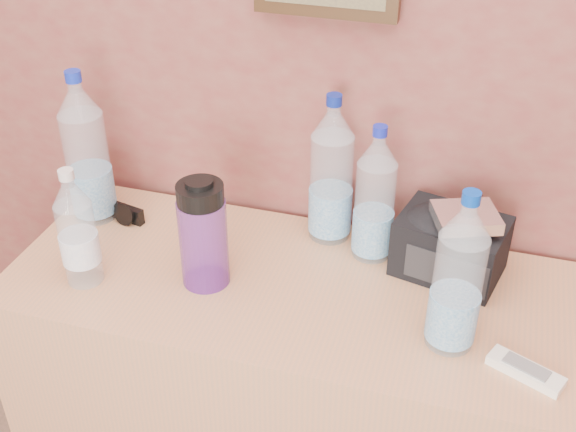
% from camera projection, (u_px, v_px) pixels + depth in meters
% --- Properties ---
extents(dresser, '(1.23, 0.51, 0.77)m').
position_uv_depth(dresser, '(290.00, 406.00, 1.76)').
color(dresser, '#B5854C').
rests_on(dresser, ground).
extents(pet_large_a, '(0.10, 0.10, 0.38)m').
position_uv_depth(pet_large_a, '(87.00, 156.00, 1.69)').
color(pet_large_a, silver).
rests_on(pet_large_a, dresser).
extents(pet_large_b, '(0.10, 0.10, 0.36)m').
position_uv_depth(pet_large_b, '(331.00, 177.00, 1.62)').
color(pet_large_b, '#A7C0D5').
rests_on(pet_large_b, dresser).
extents(pet_large_c, '(0.09, 0.09, 0.32)m').
position_uv_depth(pet_large_c, '(375.00, 200.00, 1.57)').
color(pet_large_c, silver).
rests_on(pet_large_c, dresser).
extents(pet_large_d, '(0.09, 0.09, 0.34)m').
position_uv_depth(pet_large_d, '(458.00, 280.00, 1.32)').
color(pet_large_d, silver).
rests_on(pet_large_d, dresser).
extents(pet_small, '(0.08, 0.08, 0.27)m').
position_uv_depth(pet_small, '(78.00, 234.00, 1.50)').
color(pet_small, silver).
rests_on(pet_small, dresser).
extents(nalgene_bottle, '(0.10, 0.10, 0.25)m').
position_uv_depth(nalgene_bottle, '(203.00, 233.00, 1.49)').
color(nalgene_bottle, '#622897').
rests_on(nalgene_bottle, dresser).
extents(sunglasses, '(0.16, 0.09, 0.04)m').
position_uv_depth(sunglasses, '(117.00, 210.00, 1.76)').
color(sunglasses, black).
rests_on(sunglasses, dresser).
extents(ac_remote, '(0.15, 0.10, 0.02)m').
position_uv_depth(ac_remote, '(525.00, 371.00, 1.32)').
color(ac_remote, beige).
rests_on(ac_remote, dresser).
extents(toiletry_bag, '(0.25, 0.20, 0.15)m').
position_uv_depth(toiletry_bag, '(451.00, 243.00, 1.55)').
color(toiletry_bag, black).
rests_on(toiletry_bag, dresser).
extents(foil_packet, '(0.16, 0.14, 0.03)m').
position_uv_depth(foil_packet, '(466.00, 217.00, 1.47)').
color(foil_packet, silver).
rests_on(foil_packet, toiletry_bag).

